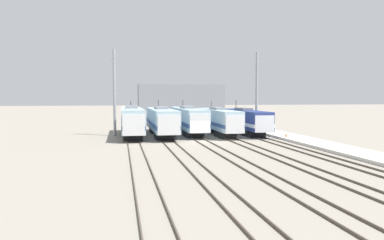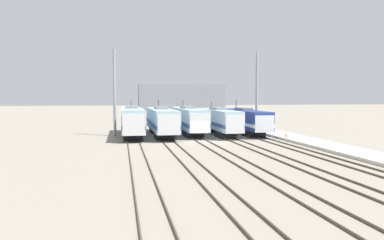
{
  "view_description": "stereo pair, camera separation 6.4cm",
  "coord_description": "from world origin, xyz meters",
  "px_view_note": "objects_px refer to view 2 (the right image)",
  "views": [
    {
      "loc": [
        -10.03,
        -46.01,
        5.67
      ],
      "look_at": [
        -0.96,
        1.75,
        2.64
      ],
      "focal_mm": 35.0,
      "sensor_mm": 36.0,
      "label": 1
    },
    {
      "loc": [
        -9.96,
        -46.02,
        5.67
      ],
      "look_at": [
        -0.96,
        1.75,
        2.64
      ],
      "focal_mm": 35.0,
      "sensor_mm": 36.0,
      "label": 2
    }
  ],
  "objects_px": {
    "locomotive_center_right": "(218,120)",
    "locomotive_far_right": "(244,120)",
    "locomotive_center": "(188,120)",
    "locomotive_far_left": "(132,121)",
    "catenary_tower_right": "(257,92)",
    "locomotive_center_left": "(162,121)",
    "traffic_cone": "(286,135)",
    "catenary_tower_left": "(114,92)"
  },
  "relations": [
    {
      "from": "locomotive_center_right",
      "to": "locomotive_far_right",
      "type": "xyz_separation_m",
      "value": [
        4.28,
        0.54,
        -0.06
      ]
    },
    {
      "from": "locomotive_center",
      "to": "locomotive_far_right",
      "type": "height_order",
      "value": "locomotive_far_right"
    },
    {
      "from": "locomotive_far_left",
      "to": "locomotive_far_right",
      "type": "relative_size",
      "value": 1.01
    },
    {
      "from": "locomotive_far_right",
      "to": "catenary_tower_right",
      "type": "distance_m",
      "value": 4.83
    },
    {
      "from": "locomotive_center_left",
      "to": "locomotive_center",
      "type": "xyz_separation_m",
      "value": [
        4.28,
        2.13,
        0.0
      ]
    },
    {
      "from": "locomotive_center_right",
      "to": "locomotive_far_right",
      "type": "bearing_deg",
      "value": 7.19
    },
    {
      "from": "locomotive_center_right",
      "to": "traffic_cone",
      "type": "height_order",
      "value": "locomotive_center_right"
    },
    {
      "from": "locomotive_center_right",
      "to": "locomotive_far_right",
      "type": "height_order",
      "value": "locomotive_far_right"
    },
    {
      "from": "locomotive_center_right",
      "to": "traffic_cone",
      "type": "relative_size",
      "value": 32.4
    },
    {
      "from": "catenary_tower_left",
      "to": "traffic_cone",
      "type": "height_order",
      "value": "catenary_tower_left"
    },
    {
      "from": "locomotive_far_right",
      "to": "catenary_tower_left",
      "type": "xyz_separation_m",
      "value": [
        -19.5,
        0.34,
        4.35
      ]
    },
    {
      "from": "locomotive_far_left",
      "to": "locomotive_center_right",
      "type": "height_order",
      "value": "locomotive_far_left"
    },
    {
      "from": "locomotive_far_left",
      "to": "locomotive_center",
      "type": "bearing_deg",
      "value": 15.15
    },
    {
      "from": "locomotive_center_left",
      "to": "locomotive_far_right",
      "type": "distance_m",
      "value": 12.85
    },
    {
      "from": "locomotive_far_left",
      "to": "locomotive_far_right",
      "type": "xyz_separation_m",
      "value": [
        17.11,
        0.93,
        -0.2
      ]
    },
    {
      "from": "locomotive_far_left",
      "to": "traffic_cone",
      "type": "xyz_separation_m",
      "value": [
        20.2,
        -7.25,
        -1.65
      ]
    },
    {
      "from": "locomotive_far_left",
      "to": "locomotive_center",
      "type": "relative_size",
      "value": 0.93
    },
    {
      "from": "locomotive_far_left",
      "to": "catenary_tower_left",
      "type": "height_order",
      "value": "catenary_tower_left"
    },
    {
      "from": "catenary_tower_right",
      "to": "traffic_cone",
      "type": "relative_size",
      "value": 22.69
    },
    {
      "from": "locomotive_far_left",
      "to": "traffic_cone",
      "type": "relative_size",
      "value": 32.13
    },
    {
      "from": "catenary_tower_right",
      "to": "locomotive_far_right",
      "type": "bearing_deg",
      "value": -170.75
    },
    {
      "from": "catenary_tower_right",
      "to": "traffic_cone",
      "type": "distance_m",
      "value": 10.36
    },
    {
      "from": "locomotive_far_left",
      "to": "traffic_cone",
      "type": "height_order",
      "value": "locomotive_far_left"
    },
    {
      "from": "locomotive_center",
      "to": "locomotive_center_left",
      "type": "bearing_deg",
      "value": -153.53
    },
    {
      "from": "locomotive_far_left",
      "to": "locomotive_center_left",
      "type": "bearing_deg",
      "value": 2.48
    },
    {
      "from": "locomotive_center_left",
      "to": "locomotive_center_right",
      "type": "distance_m",
      "value": 8.56
    },
    {
      "from": "catenary_tower_right",
      "to": "locomotive_center",
      "type": "bearing_deg",
      "value": 174.38
    },
    {
      "from": "locomotive_center_left",
      "to": "catenary_tower_right",
      "type": "relative_size",
      "value": 1.48
    },
    {
      "from": "catenary_tower_right",
      "to": "traffic_cone",
      "type": "xyz_separation_m",
      "value": [
        1.02,
        -8.52,
        -5.81
      ]
    },
    {
      "from": "locomotive_far_right",
      "to": "locomotive_center",
      "type": "bearing_deg",
      "value": 170.81
    },
    {
      "from": "locomotive_center",
      "to": "catenary_tower_right",
      "type": "xyz_separation_m",
      "value": [
        10.63,
        -1.05,
        4.22
      ]
    },
    {
      "from": "locomotive_center_right",
      "to": "locomotive_center",
      "type": "bearing_deg",
      "value": 155.79
    },
    {
      "from": "catenary_tower_left",
      "to": "catenary_tower_right",
      "type": "relative_size",
      "value": 1.0
    },
    {
      "from": "locomotive_far_left",
      "to": "traffic_cone",
      "type": "bearing_deg",
      "value": -19.74
    },
    {
      "from": "locomotive_far_right",
      "to": "catenary_tower_right",
      "type": "bearing_deg",
      "value": 9.25
    },
    {
      "from": "locomotive_far_left",
      "to": "locomotive_center_right",
      "type": "distance_m",
      "value": 12.84
    },
    {
      "from": "locomotive_center_left",
      "to": "catenary_tower_right",
      "type": "height_order",
      "value": "catenary_tower_right"
    },
    {
      "from": "traffic_cone",
      "to": "locomotive_center_right",
      "type": "bearing_deg",
      "value": 133.97
    },
    {
      "from": "locomotive_center",
      "to": "traffic_cone",
      "type": "height_order",
      "value": "locomotive_center"
    },
    {
      "from": "locomotive_far_right",
      "to": "traffic_cone",
      "type": "relative_size",
      "value": 31.71
    },
    {
      "from": "locomotive_far_right",
      "to": "traffic_cone",
      "type": "distance_m",
      "value": 8.87
    },
    {
      "from": "locomotive_center_left",
      "to": "locomotive_center_right",
      "type": "height_order",
      "value": "locomotive_center_left"
    }
  ]
}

